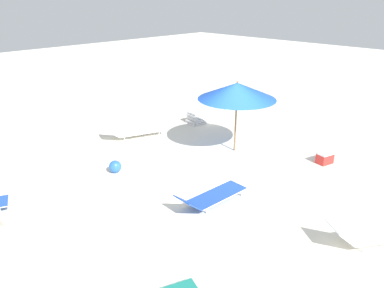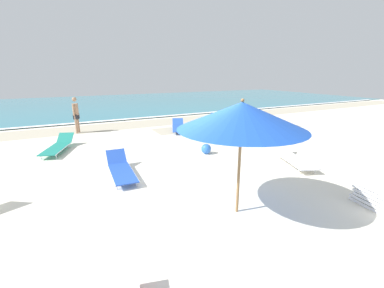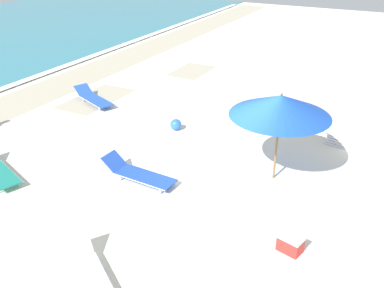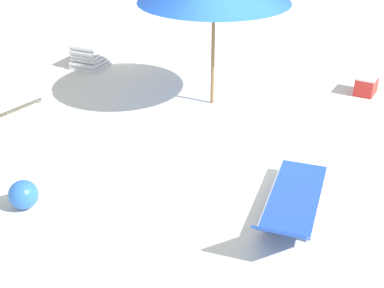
{
  "view_description": "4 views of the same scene",
  "coord_description": "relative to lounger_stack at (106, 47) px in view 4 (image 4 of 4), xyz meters",
  "views": [
    {
      "loc": [
        -6.29,
        8.17,
        5.04
      ],
      "look_at": [
        0.6,
        1.25,
        1.07
      ],
      "focal_mm": 35.0,
      "sensor_mm": 36.0,
      "label": 1
    },
    {
      "loc": [
        -2.12,
        -5.2,
        2.9
      ],
      "look_at": [
        0.99,
        0.82,
        1.01
      ],
      "focal_mm": 24.0,
      "sensor_mm": 36.0,
      "label": 2
    },
    {
      "loc": [
        -8.77,
        -3.85,
        5.98
      ],
      "look_at": [
        0.07,
        0.75,
        0.98
      ],
      "focal_mm": 40.0,
      "sensor_mm": 36.0,
      "label": 3
    },
    {
      "loc": [
        -1.06,
        7.43,
        3.89
      ],
      "look_at": [
        0.56,
        1.7,
        0.72
      ],
      "focal_mm": 50.0,
      "sensor_mm": 36.0,
      "label": 4
    }
  ],
  "objects": [
    {
      "name": "beach_ball",
      "position": [
        -1.37,
        5.61,
        -0.06
      ],
      "size": [
        0.38,
        0.38,
        0.38
      ],
      "color": "blue",
      "rests_on": "ground_plane"
    },
    {
      "name": "cooler_box",
      "position": [
        -5.53,
        0.54,
        -0.06
      ],
      "size": [
        0.47,
        0.57,
        0.37
      ],
      "rotation": [
        0.0,
        0.0,
        4.46
      ],
      "color": "red",
      "rests_on": "ground_plane"
    },
    {
      "name": "lounger_stack",
      "position": [
        0.0,
        0.0,
        0.0
      ],
      "size": [
        0.9,
        1.99,
        0.49
      ],
      "rotation": [
        0.0,
        0.0,
        -0.15
      ],
      "color": "white",
      "rests_on": "ground_plane"
    },
    {
      "name": "ground_plane",
      "position": [
        -3.87,
        3.0,
        -0.33
      ],
      "size": [
        60.0,
        60.0,
        0.16
      ],
      "color": "silver"
    },
    {
      "name": "sun_lounger_near_water_left",
      "position": [
        -4.64,
        4.91,
        -0.04
      ],
      "size": [
        0.72,
        2.12,
        0.53
      ],
      "rotation": [
        0.0,
        0.0,
        -0.05
      ],
      "color": "blue",
      "rests_on": "ground_plane"
    }
  ]
}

